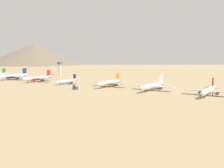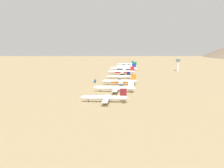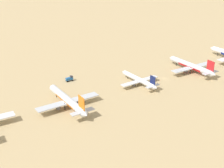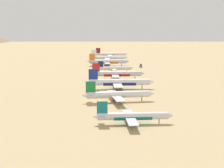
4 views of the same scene
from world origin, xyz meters
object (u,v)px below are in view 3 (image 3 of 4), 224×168
Objects in this scene: parked_jet_4 at (139,80)px; service_truck at (70,78)px; parked_jet_5 at (67,100)px; parked_jet_3 at (191,66)px.

service_truck is at bearing 47.12° from parked_jet_4.
service_truck is (34.52, 37.18, -1.67)m from parked_jet_4.
parked_jet_5 is 9.07× the size of service_truck.
parked_jet_5 is at bearing 87.96° from parked_jet_3.
parked_jet_5 is (3.84, 107.87, -0.06)m from parked_jet_3.
service_truck is (35.17, -20.04, -2.64)m from parked_jet_5.
parked_jet_4 is 0.79× the size of parked_jet_5.
parked_jet_5 is at bearing 90.65° from parked_jet_4.
parked_jet_4 reaches higher than service_truck.
parked_jet_4 is 57.22m from parked_jet_5.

